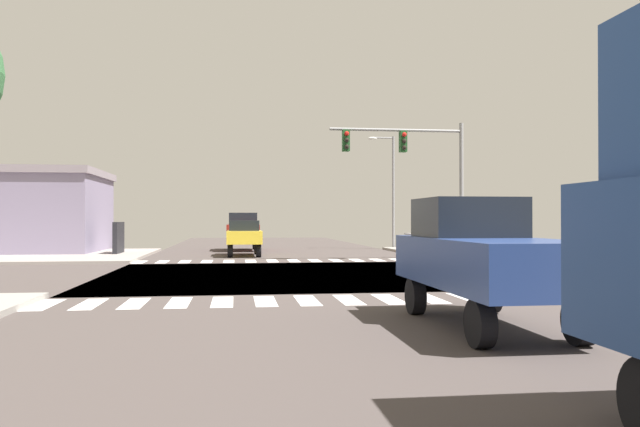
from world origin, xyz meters
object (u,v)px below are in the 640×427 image
traffic_signal_mast (411,158)px  sedan_trailing_3 (459,239)px  pickup_nearside_1 (482,255)px  suv_outer_3 (243,228)px  street_lamp (389,181)px  sedan_leading_2 (244,235)px

traffic_signal_mast → sedan_trailing_3: 5.40m
pickup_nearside_1 → suv_outer_3: pickup_nearside_1 is taller
street_lamp → sedan_trailing_3: bearing=-92.3°
sedan_leading_2 → suv_outer_3: size_ratio=0.93×
street_lamp → traffic_signal_mast: bearing=-98.4°
pickup_nearside_1 → sedan_trailing_3: pickup_nearside_1 is taller
pickup_nearside_1 → sedan_leading_2: pickup_nearside_1 is taller
sedan_leading_2 → sedan_trailing_3: bearing=137.5°
sedan_trailing_3 → sedan_leading_2: bearing=-132.5°
street_lamp → pickup_nearside_1: street_lamp is taller
traffic_signal_mast → suv_outer_3: 13.47m
traffic_signal_mast → sedan_leading_2: 9.83m
pickup_nearside_1 → street_lamp: bearing=79.4°
street_lamp → suv_outer_3: street_lamp is taller
sedan_trailing_3 → suv_outer_3: bearing=-147.6°
traffic_signal_mast → street_lamp: street_lamp is taller
street_lamp → sedan_trailing_3: street_lamp is taller
pickup_nearside_1 → sedan_trailing_3: 15.61m
sedan_leading_2 → suv_outer_3: (0.00, 5.87, 0.28)m
sedan_leading_2 → street_lamp: bearing=-145.6°
street_lamp → sedan_trailing_3: size_ratio=1.71×
sedan_leading_2 → suv_outer_3: 5.87m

